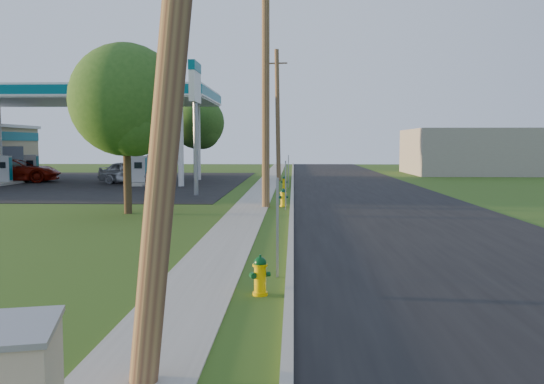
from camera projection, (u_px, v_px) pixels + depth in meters
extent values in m
plane|color=#334E16|center=(249.00, 353.00, 7.36)|extent=(140.00, 140.00, 0.00)
cube|color=black|center=(425.00, 233.00, 17.15)|extent=(8.00, 120.00, 0.02)
cube|color=#A19F93|center=(291.00, 230.00, 17.29)|extent=(0.15, 120.00, 0.15)
cube|color=gray|center=(233.00, 232.00, 17.37)|extent=(1.50, 120.00, 0.03)
cube|color=black|center=(54.00, 183.00, 39.83)|extent=(26.00, 28.00, 0.02)
cylinder|color=brown|center=(266.00, 90.00, 23.91)|extent=(0.32, 0.32, 9.80)
cylinder|color=brown|center=(278.00, 115.00, 41.84)|extent=(0.49, 0.32, 9.50)
cube|color=brown|center=(278.00, 63.00, 41.53)|extent=(1.40, 0.10, 0.12)
cube|color=gray|center=(277.00, 228.00, 11.45)|extent=(0.05, 0.04, 2.00)
cube|color=gray|center=(286.00, 185.00, 23.20)|extent=(0.05, 0.04, 2.00)
cube|color=gray|center=(288.00, 171.00, 35.35)|extent=(0.05, 0.04, 2.00)
cylinder|color=silver|center=(181.00, 143.00, 35.96)|extent=(0.36, 0.36, 5.50)
cylinder|color=silver|center=(198.00, 143.00, 42.53)|extent=(0.36, 0.36, 5.50)
cube|color=silver|center=(81.00, 96.00, 39.26)|extent=(18.00, 9.00, 0.90)
cube|color=#005C6B|center=(81.00, 96.00, 39.26)|extent=(18.15, 9.15, 0.63)
cube|color=silver|center=(81.00, 101.00, 39.28)|extent=(18.18, 9.18, 0.10)
cube|color=#A19F93|center=(5.00, 183.00, 37.92)|extent=(1.20, 3.20, 0.18)
cube|color=#9EA0A3|center=(4.00, 169.00, 37.84)|extent=(0.90, 0.50, 1.70)
cube|color=#005C6B|center=(4.00, 169.00, 37.84)|extent=(0.94, 0.40, 1.50)
cube|color=black|center=(2.00, 165.00, 37.55)|extent=(0.50, 0.02, 0.40)
cube|color=#A19F93|center=(140.00, 184.00, 37.58)|extent=(1.20, 3.20, 0.18)
cube|color=#9EA0A3|center=(139.00, 169.00, 37.50)|extent=(0.90, 0.50, 1.70)
cube|color=#005C6B|center=(139.00, 169.00, 37.50)|extent=(0.94, 0.40, 1.50)
cube|color=black|center=(138.00, 165.00, 37.22)|extent=(0.50, 0.02, 0.40)
cube|color=#A19F93|center=(32.00, 180.00, 41.90)|extent=(1.20, 3.20, 0.18)
cube|color=#9EA0A3|center=(32.00, 166.00, 41.82)|extent=(0.90, 0.50, 1.70)
cube|color=#005C6B|center=(32.00, 166.00, 41.82)|extent=(0.94, 0.40, 1.50)
cube|color=black|center=(30.00, 163.00, 41.54)|extent=(0.50, 0.02, 0.40)
cube|color=#A19F93|center=(154.00, 180.00, 41.57)|extent=(1.20, 3.20, 0.18)
cube|color=#9EA0A3|center=(154.00, 167.00, 41.49)|extent=(0.90, 0.50, 1.70)
cube|color=#005C6B|center=(154.00, 167.00, 41.49)|extent=(0.94, 0.40, 1.50)
cube|color=black|center=(153.00, 163.00, 41.20)|extent=(0.50, 0.02, 0.40)
cylinder|color=gray|center=(196.00, 147.00, 29.73)|extent=(0.24, 0.24, 5.00)
cube|color=silver|center=(195.00, 83.00, 29.46)|extent=(0.30, 2.00, 2.00)
cube|color=#005C6B|center=(195.00, 67.00, 29.39)|extent=(0.34, 2.04, 0.50)
cube|color=gray|center=(489.00, 152.00, 51.34)|extent=(14.00, 10.00, 4.00)
cylinder|color=#322617|center=(127.00, 170.00, 21.99)|extent=(0.30, 0.30, 3.34)
sphere|color=#275019|center=(126.00, 100.00, 21.77)|extent=(4.27, 4.27, 4.27)
sphere|color=#275019|center=(134.00, 117.00, 21.51)|extent=(2.94, 2.94, 2.94)
cylinder|color=#322617|center=(198.00, 156.00, 47.69)|extent=(0.30, 0.30, 3.41)
sphere|color=#275019|center=(198.00, 123.00, 47.46)|extent=(4.37, 4.37, 4.37)
sphere|color=#275019|center=(202.00, 131.00, 47.21)|extent=(3.00, 3.00, 3.00)
cylinder|color=#DAAE01|center=(260.00, 294.00, 10.15)|extent=(0.27, 0.27, 0.06)
cylinder|color=#DAAE01|center=(260.00, 279.00, 10.13)|extent=(0.21, 0.21, 0.58)
cylinder|color=#DAAE01|center=(260.00, 265.00, 10.11)|extent=(0.27, 0.27, 0.04)
sphere|color=#043A14|center=(260.00, 263.00, 10.11)|extent=(0.22, 0.22, 0.22)
cylinder|color=#043A14|center=(260.00, 256.00, 10.10)|extent=(0.05, 0.05, 0.06)
cylinder|color=#043A14|center=(263.00, 276.00, 10.00)|extent=(0.14, 0.15, 0.11)
cylinder|color=#043A14|center=(253.00, 275.00, 10.08)|extent=(0.12, 0.12, 0.09)
cylinder|color=#043A14|center=(267.00, 274.00, 10.18)|extent=(0.12, 0.12, 0.09)
cylinder|color=yellow|center=(283.00, 206.00, 24.58)|extent=(0.30, 0.30, 0.06)
cylinder|color=yellow|center=(283.00, 199.00, 24.56)|extent=(0.23, 0.23, 0.64)
cylinder|color=yellow|center=(283.00, 193.00, 24.54)|extent=(0.30, 0.30, 0.04)
sphere|color=#06331B|center=(283.00, 192.00, 24.53)|extent=(0.24, 0.24, 0.24)
cylinder|color=#06331B|center=(283.00, 189.00, 24.52)|extent=(0.05, 0.05, 0.06)
cylinder|color=#06331B|center=(284.00, 198.00, 24.41)|extent=(0.14, 0.15, 0.12)
cylinder|color=#06331B|center=(280.00, 197.00, 24.52)|extent=(0.13, 0.12, 0.10)
cylinder|color=#06331B|center=(287.00, 197.00, 24.58)|extent=(0.13, 0.12, 0.10)
cylinder|color=#DAB806|center=(284.00, 188.00, 34.43)|extent=(0.29, 0.29, 0.06)
cylinder|color=#DAB806|center=(284.00, 184.00, 34.41)|extent=(0.23, 0.23, 0.63)
cylinder|color=#DAB806|center=(284.00, 179.00, 34.39)|extent=(0.29, 0.29, 0.04)
sphere|color=#08321B|center=(284.00, 178.00, 34.38)|extent=(0.24, 0.24, 0.24)
cylinder|color=#08321B|center=(284.00, 176.00, 34.37)|extent=(0.05, 0.05, 0.06)
cylinder|color=#08321B|center=(283.00, 182.00, 34.27)|extent=(0.16, 0.16, 0.12)
cylinder|color=#08321B|center=(282.00, 182.00, 34.47)|extent=(0.13, 0.13, 0.09)
cylinder|color=#08321B|center=(287.00, 182.00, 34.34)|extent=(0.13, 0.13, 0.09)
cube|color=gray|center=(6.00, 328.00, 3.83)|extent=(0.84, 0.99, 0.04)
imported|color=#700F05|center=(16.00, 171.00, 40.26)|extent=(6.25, 3.68, 1.63)
imported|color=#A9ABB0|center=(132.00, 172.00, 38.62)|extent=(4.90, 3.16, 1.55)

